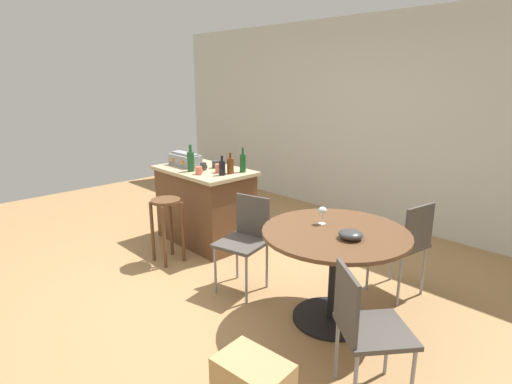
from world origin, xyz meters
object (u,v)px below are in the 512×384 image
at_px(dining_table, 334,252).
at_px(cup_1, 219,168).
at_px(folding_chair_far, 405,241).
at_px(bottle_3, 243,163).
at_px(cup_2, 204,166).
at_px(kitchen_island, 205,205).
at_px(bottle_2, 222,168).
at_px(cup_3, 216,164).
at_px(serving_bowl, 351,234).
at_px(folding_chair_left, 246,236).
at_px(bottle_1, 191,161).
at_px(wooden_stool, 167,218).
at_px(folding_chair_near, 364,324).
at_px(bottle_0, 230,165).
at_px(toolbox, 185,160).
at_px(wine_glass, 322,211).
at_px(cup_0, 199,171).

height_order(dining_table, cup_1, cup_1).
height_order(folding_chair_far, bottle_3, bottle_3).
relative_size(folding_chair_far, cup_2, 8.02).
height_order(folding_chair_far, cup_1, cup_1).
xyz_separation_m(kitchen_island, bottle_2, (0.40, -0.05, 0.52)).
xyz_separation_m(cup_3, serving_bowl, (2.18, -0.49, -0.13)).
distance_m(folding_chair_left, serving_bowl, 1.09).
height_order(dining_table, bottle_3, bottle_3).
xyz_separation_m(bottle_2, serving_bowl, (1.84, -0.30, -0.17)).
relative_size(cup_1, cup_3, 1.00).
relative_size(dining_table, bottle_1, 3.76).
relative_size(wooden_stool, serving_bowl, 3.83).
height_order(bottle_3, cup_1, bottle_3).
xyz_separation_m(folding_chair_near, cup_2, (-2.64, 0.83, 0.43)).
distance_m(folding_chair_near, serving_bowl, 0.74).
xyz_separation_m(bottle_3, serving_bowl, (1.80, -0.57, -0.19)).
height_order(folding_chair_near, bottle_0, bottle_0).
bearing_deg(folding_chair_left, cup_1, 154.13).
height_order(cup_2, cup_3, cup_3).
bearing_deg(bottle_0, bottle_1, -148.20).
relative_size(wooden_stool, cup_3, 5.51).
relative_size(folding_chair_near, toolbox, 2.06).
xyz_separation_m(wooden_stool, bottle_1, (-0.18, 0.46, 0.52)).
bearing_deg(folding_chair_near, cup_3, 159.19).
distance_m(dining_table, cup_3, 2.08).
xyz_separation_m(wooden_stool, folding_chair_far, (2.09, 1.11, 0.04)).
bearing_deg(folding_chair_near, bottle_2, 160.42).
relative_size(bottle_1, wine_glass, 2.11).
bearing_deg(dining_table, bottle_2, 171.46).
bearing_deg(folding_chair_left, bottle_2, 154.01).
bearing_deg(bottle_1, toolbox, 156.83).
xyz_separation_m(folding_chair_far, cup_0, (-2.08, -0.68, 0.41)).
relative_size(bottle_0, bottle_2, 1.10).
relative_size(wooden_stool, bottle_2, 3.23).
height_order(kitchen_island, wine_glass, wine_glass).
xyz_separation_m(cup_1, cup_3, (-0.22, 0.13, -0.00)).
xyz_separation_m(cup_2, cup_3, (0.01, 0.17, 0.00)).
height_order(folding_chair_left, toolbox, toolbox).
relative_size(bottle_3, cup_1, 2.22).
bearing_deg(bottle_1, folding_chair_far, 16.03).
bearing_deg(bottle_2, wooden_stool, -110.21).
bearing_deg(cup_0, cup_1, 68.27).
distance_m(wooden_stool, dining_table, 1.92).
bearing_deg(cup_3, kitchen_island, -112.29).
bearing_deg(bottle_3, folding_chair_near, -25.63).
xyz_separation_m(folding_chair_far, bottle_2, (-1.87, -0.52, 0.45)).
distance_m(kitchen_island, dining_table, 2.09).
distance_m(toolbox, bottle_0, 0.71).
height_order(wooden_stool, bottle_3, bottle_3).
xyz_separation_m(folding_chair_near, folding_chair_left, (-1.50, 0.43, 0.01)).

